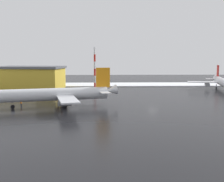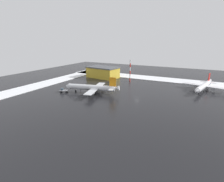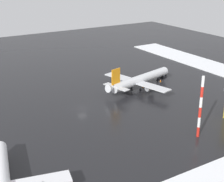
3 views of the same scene
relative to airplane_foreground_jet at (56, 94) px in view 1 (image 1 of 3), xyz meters
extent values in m
plane|color=black|center=(-25.21, -5.18, -3.20)|extent=(240.00, 240.00, 0.00)
cube|color=white|center=(-25.21, -55.18, -3.04)|extent=(152.00, 16.00, 0.32)
cylinder|color=silver|center=(0.77, 0.19, 0.00)|extent=(27.33, 9.64, 3.10)
cone|color=silver|center=(-13.76, -3.43, 0.55)|extent=(3.80, 3.35, 3.02)
cube|color=silver|center=(-3.70, 6.79, -0.28)|extent=(6.77, 12.49, 0.33)
cylinder|color=gray|center=(-2.82, 5.13, -1.19)|extent=(3.45, 2.52, 1.83)
cube|color=silver|center=(-0.08, -7.74, -0.28)|extent=(6.77, 12.49, 0.33)
cylinder|color=gray|center=(-0.08, -5.85, -1.19)|extent=(3.45, 2.52, 1.83)
cube|color=orange|center=(-11.64, -2.90, 3.92)|extent=(3.62, 1.20, 5.11)
cube|color=silver|center=(-12.12, -0.20, 0.36)|extent=(3.36, 4.83, 0.22)
cube|color=silver|center=(-10.80, -5.51, 0.36)|extent=(3.36, 4.83, 0.22)
cylinder|color=black|center=(10.07, 2.51, -1.37)|extent=(0.22, 0.22, 0.64)
cylinder|color=black|center=(10.07, 2.51, -2.70)|extent=(1.05, 0.55, 1.00)
cylinder|color=black|center=(-2.38, 1.48, -1.37)|extent=(0.22, 0.22, 0.64)
cylinder|color=black|center=(-2.38, 1.48, -2.70)|extent=(1.05, 0.55, 1.00)
cylinder|color=black|center=(-1.41, -2.42, -1.37)|extent=(0.22, 0.22, 0.64)
cylinder|color=black|center=(-1.41, -2.42, -2.70)|extent=(1.05, 0.55, 1.00)
cylinder|color=white|center=(-56.36, -33.76, -0.21)|extent=(8.57, 25.63, 2.90)
cone|color=white|center=(-59.50, -47.42, 0.30)|extent=(3.09, 3.53, 2.83)
cube|color=white|center=(-50.11, -37.83, -0.47)|extent=(11.66, 6.15, 0.31)
cylinder|color=gray|center=(-51.68, -37.03, -1.32)|extent=(2.31, 3.21, 1.71)
cube|color=red|center=(-59.04, -45.42, 3.46)|extent=(1.06, 3.40, 4.78)
cube|color=white|center=(-61.50, -44.68, 0.13)|extent=(4.49, 3.08, 0.21)
cube|color=white|center=(-56.50, -45.83, 0.13)|extent=(4.49, 3.08, 0.21)
cylinder|color=black|center=(-55.10, -36.68, -1.49)|extent=(0.21, 0.21, 0.60)
cylinder|color=black|center=(-55.10, -36.68, -2.73)|extent=(0.50, 0.98, 0.94)
cylinder|color=black|center=(9.02, -0.57, -2.77)|extent=(0.16, 0.16, 0.85)
cylinder|color=black|center=(8.84, -0.48, -2.77)|extent=(0.16, 0.16, 0.85)
cylinder|color=orange|center=(8.93, -0.53, -2.04)|extent=(0.36, 0.36, 0.62)
sphere|color=tan|center=(8.93, -0.53, -1.61)|extent=(0.24, 0.24, 0.24)
cylinder|color=black|center=(-1.75, 3.93, -2.77)|extent=(0.16, 0.16, 0.85)
cylinder|color=black|center=(-1.94, 3.95, -2.77)|extent=(0.16, 0.16, 0.85)
cylinder|color=orange|center=(-1.85, 3.94, -2.04)|extent=(0.36, 0.36, 0.62)
sphere|color=tan|center=(-1.85, 3.94, -1.61)|extent=(0.24, 0.24, 0.24)
cylinder|color=black|center=(-0.17, -2.16, -2.77)|extent=(0.16, 0.16, 0.85)
cylinder|color=black|center=(0.03, -2.19, -2.77)|extent=(0.16, 0.16, 0.85)
cylinder|color=orange|center=(-0.07, -2.17, -2.04)|extent=(0.36, 0.36, 0.62)
sphere|color=tan|center=(-0.07, -2.17, -1.61)|extent=(0.24, 0.24, 0.24)
cylinder|color=red|center=(-8.40, -36.64, -1.86)|extent=(0.70, 0.70, 2.68)
cylinder|color=white|center=(-8.40, -36.64, 0.82)|extent=(0.70, 0.70, 2.68)
cylinder|color=red|center=(-8.40, -36.64, 3.50)|extent=(0.70, 0.70, 2.68)
cylinder|color=white|center=(-8.40, -36.64, 6.17)|extent=(0.70, 0.70, 2.68)
cylinder|color=red|center=(-8.40, -36.64, 8.85)|extent=(0.70, 0.70, 2.68)
cylinder|color=white|center=(-8.40, -36.64, 11.53)|extent=(0.70, 0.70, 2.68)
cube|color=gold|center=(16.81, -40.74, 0.80)|extent=(25.66, 17.10, 8.00)
cube|color=#4C4F54|center=(16.81, -40.74, 5.20)|extent=(26.79, 18.22, 0.80)
camera|label=1|loc=(-11.95, 69.50, 9.25)|focal=45.00mm
camera|label=2|loc=(-54.25, 80.15, 25.77)|focal=28.00mm
camera|label=3|loc=(-67.30, -91.02, 37.88)|focal=55.00mm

